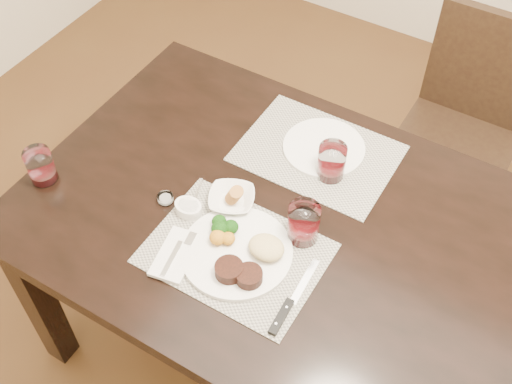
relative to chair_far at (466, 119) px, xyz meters
The scene contains 15 objects.
ground_plane 1.06m from the chair_far, 90.00° to the right, with size 4.50×4.50×0.00m, color #482B17.
dining_table 0.95m from the chair_far, 90.00° to the right, with size 2.00×1.00×0.75m.
chair_far is the anchor object (origin of this frame).
placemat_near 1.17m from the chair_far, 106.16° to the right, with size 0.46×0.34×0.00m, color gray.
placemat_far 0.77m from the chair_far, 114.42° to the right, with size 0.46×0.34×0.00m, color gray.
dinner_plate 1.17m from the chair_far, 105.25° to the right, with size 0.30×0.30×0.05m.
napkin_fork 1.30m from the chair_far, 110.59° to the right, with size 0.12×0.18×0.02m.
steak_knife 1.21m from the chair_far, 95.76° to the right, with size 0.03×0.25×0.01m.
cracker_bowl 1.08m from the chair_far, 113.58° to the right, with size 0.17×0.17×0.06m.
sauce_ramekin 1.19m from the chair_far, 115.67° to the right, with size 0.08×0.12×0.06m.
wine_glass_near 1.02m from the chair_far, 101.34° to the right, with size 0.08×0.08×0.12m.
far_plate 0.75m from the chair_far, 114.63° to the right, with size 0.25×0.25×0.01m, color silver.
wine_glass_far 0.81m from the chair_far, 107.61° to the right, with size 0.08×0.08×0.11m.
wine_glass_side 1.52m from the chair_far, 129.01° to the right, with size 0.08×0.08×0.11m.
salt_cellar 1.23m from the chair_far, 119.20° to the right, with size 0.05×0.05×0.02m.
Camera 1 is at (0.23, -0.97, 2.16)m, focal length 45.00 mm.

